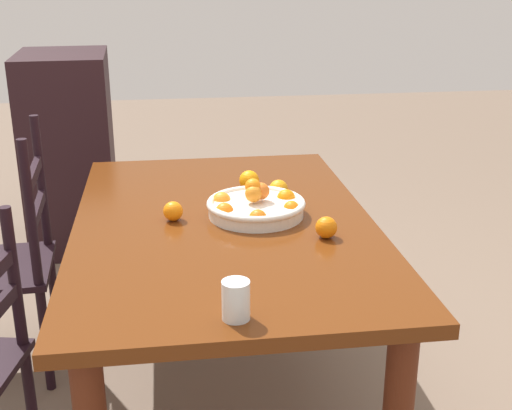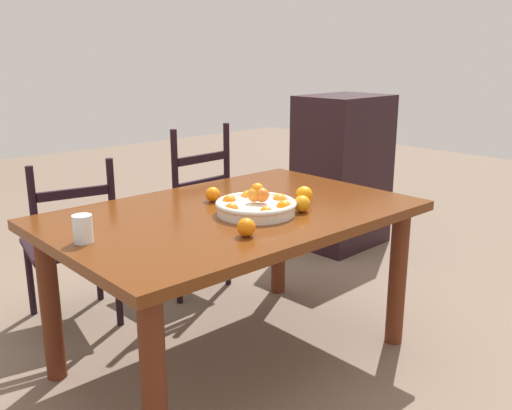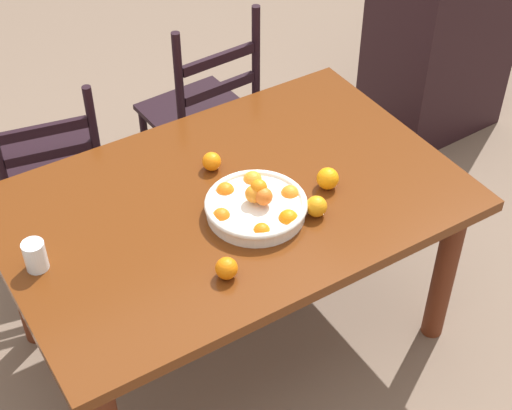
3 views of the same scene
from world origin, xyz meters
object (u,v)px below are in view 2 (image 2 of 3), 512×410
chair_by_cabinet (72,247)px  orange_loose_1 (304,195)px  chair_near_window (187,215)px  orange_loose_3 (302,204)px  drinking_glass (83,229)px  dining_table (234,232)px  fruit_bowl (256,206)px  orange_loose_2 (213,194)px  cabinet (342,172)px  orange_loose_0 (246,227)px

chair_by_cabinet → orange_loose_1: (0.70, -0.97, 0.34)m
chair_near_window → orange_loose_3: chair_near_window is taller
orange_loose_1 → drinking_glass: 1.01m
dining_table → chair_near_window: bearing=68.0°
dining_table → fruit_bowl: size_ratio=4.55×
fruit_bowl → drinking_glass: fruit_bowl is taller
orange_loose_2 → drinking_glass: size_ratio=0.66×
orange_loose_1 → orange_loose_2: (-0.29, 0.30, -0.00)m
drinking_glass → chair_near_window: bearing=38.1°
orange_loose_2 → orange_loose_1: bearing=-45.9°
cabinet → chair_near_window: bearing=173.4°
chair_near_window → orange_loose_3: (-0.14, -1.06, 0.31)m
chair_near_window → drinking_glass: 1.34m
orange_loose_1 → orange_loose_2: orange_loose_1 is taller
cabinet → fruit_bowl: cabinet is taller
chair_near_window → chair_by_cabinet: bearing=-4.2°
orange_loose_3 → orange_loose_1: bearing=39.8°
chair_by_cabinet → orange_loose_0: bearing=110.5°
fruit_bowl → drinking_glass: (-0.71, 0.15, 0.01)m
cabinet → orange_loose_3: 1.76m
orange_loose_2 → chair_near_window: bearing=64.4°
chair_near_window → orange_loose_0: (-0.54, -1.15, 0.31)m
fruit_bowl → orange_loose_3: fruit_bowl is taller
orange_loose_1 → orange_loose_3: orange_loose_1 is taller
chair_near_window → cabinet: size_ratio=0.91×
cabinet → drinking_glass: 2.45m
cabinet → chair_by_cabinet: bearing=174.6°
dining_table → orange_loose_2: (0.02, 0.17, 0.14)m
cabinet → orange_loose_0: cabinet is taller
chair_by_cabinet → cabinet: 2.05m
chair_by_cabinet → orange_loose_2: bearing=132.8°
chair_near_window → orange_loose_0: bearing=61.6°
fruit_bowl → drinking_glass: bearing=168.2°
cabinet → orange_loose_0: (-1.86, -1.04, 0.21)m
orange_loose_1 → cabinet: bearing=32.7°
dining_table → chair_by_cabinet: bearing=114.7°
chair_near_window → orange_loose_0: size_ratio=14.10×
dining_table → orange_loose_0: orange_loose_0 is taller
cabinet → orange_loose_2: cabinet is taller
chair_by_cabinet → cabinet: bearing=-171.8°
cabinet → drinking_glass: cabinet is taller
chair_near_window → orange_loose_1: (-0.02, -0.96, 0.31)m
chair_near_window → cabinet: bearing=172.3°
fruit_bowl → orange_loose_2: size_ratio=5.09×
chair_near_window → chair_by_cabinet: (-0.72, 0.01, -0.03)m
cabinet → orange_loose_2: 1.74m
fruit_bowl → orange_loose_0: (-0.23, -0.20, -0.00)m
orange_loose_3 → dining_table: bearing=131.5°
orange_loose_3 → drinking_glass: drinking_glass is taller
fruit_bowl → orange_loose_0: bearing=-139.5°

